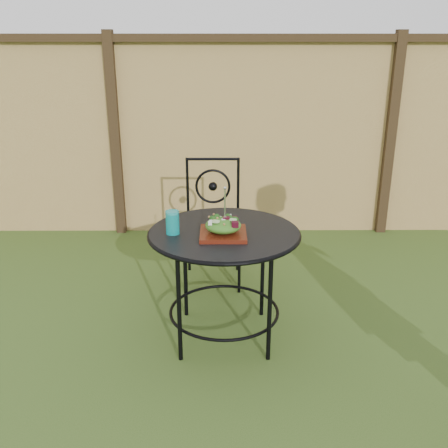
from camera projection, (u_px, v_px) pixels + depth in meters
name	position (u px, v px, depth m)	size (l,w,h in m)	color
ground	(271.00, 357.00, 3.01)	(60.00, 60.00, 0.00)	#2D4917
fence	(253.00, 137.00, 4.75)	(8.00, 0.12, 1.90)	#E0B96E
patio_table	(224.00, 252.00, 3.04)	(0.92, 0.92, 0.72)	black
patio_chair	(213.00, 219.00, 3.87)	(0.46, 0.46, 0.95)	black
salad_plate	(223.00, 234.00, 2.92)	(0.27, 0.27, 0.02)	#400C09
salad	(223.00, 225.00, 2.90)	(0.21, 0.21, 0.08)	#235614
fork	(225.00, 204.00, 2.85)	(0.01, 0.01, 0.18)	silver
drinking_glass	(172.00, 222.00, 2.93)	(0.08, 0.08, 0.14)	#0DA09F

